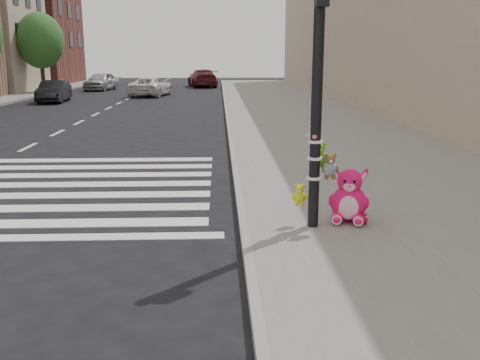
{
  "coord_description": "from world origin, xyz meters",
  "views": [
    {
      "loc": [
        1.18,
        -5.91,
        2.68
      ],
      "look_at": [
        1.51,
        2.31,
        0.75
      ],
      "focal_mm": 40.0,
      "sensor_mm": 36.0,
      "label": 1
    }
  ],
  "objects_px": {
    "red_teddy": "(364,219)",
    "car_white_near": "(151,87)",
    "pink_bunny": "(349,199)",
    "car_dark_far": "(54,91)",
    "signal_pole": "(317,116)"
  },
  "relations": [
    {
      "from": "pink_bunny",
      "to": "car_dark_far",
      "type": "distance_m",
      "value": 26.41
    },
    {
      "from": "car_dark_far",
      "to": "pink_bunny",
      "type": "bearing_deg",
      "value": -68.17
    },
    {
      "from": "car_white_near",
      "to": "pink_bunny",
      "type": "bearing_deg",
      "value": 112.52
    },
    {
      "from": "red_teddy",
      "to": "car_white_near",
      "type": "height_order",
      "value": "car_white_near"
    },
    {
      "from": "pink_bunny",
      "to": "car_white_near",
      "type": "xyz_separation_m",
      "value": [
        -6.51,
        28.4,
        0.12
      ]
    },
    {
      "from": "red_teddy",
      "to": "car_dark_far",
      "type": "bearing_deg",
      "value": 84.43
    },
    {
      "from": "pink_bunny",
      "to": "red_teddy",
      "type": "height_order",
      "value": "pink_bunny"
    },
    {
      "from": "signal_pole",
      "to": "pink_bunny",
      "type": "relative_size",
      "value": 4.54
    },
    {
      "from": "car_dark_far",
      "to": "car_white_near",
      "type": "xyz_separation_m",
      "value": [
        5.03,
        4.65,
        -0.01
      ]
    },
    {
      "from": "red_teddy",
      "to": "car_white_near",
      "type": "xyz_separation_m",
      "value": [
        -6.72,
        28.59,
        0.39
      ]
    },
    {
      "from": "pink_bunny",
      "to": "car_dark_far",
      "type": "xyz_separation_m",
      "value": [
        -11.54,
        23.75,
        0.13
      ]
    },
    {
      "from": "red_teddy",
      "to": "car_white_near",
      "type": "bearing_deg",
      "value": 71.51
    },
    {
      "from": "pink_bunny",
      "to": "car_dark_far",
      "type": "height_order",
      "value": "car_dark_far"
    },
    {
      "from": "pink_bunny",
      "to": "car_white_near",
      "type": "height_order",
      "value": "car_white_near"
    },
    {
      "from": "pink_bunny",
      "to": "car_white_near",
      "type": "relative_size",
      "value": 0.2
    }
  ]
}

